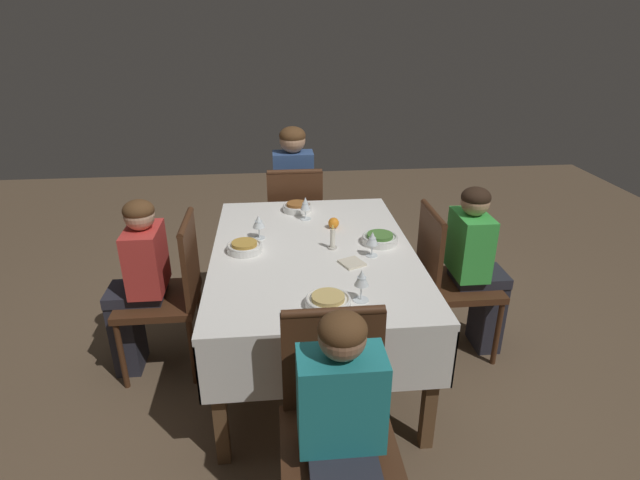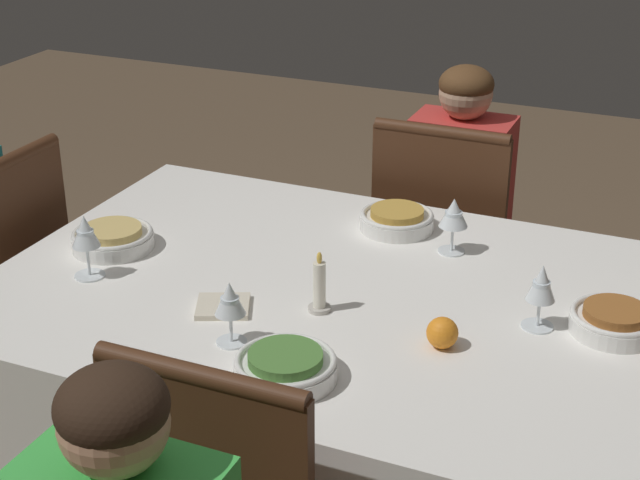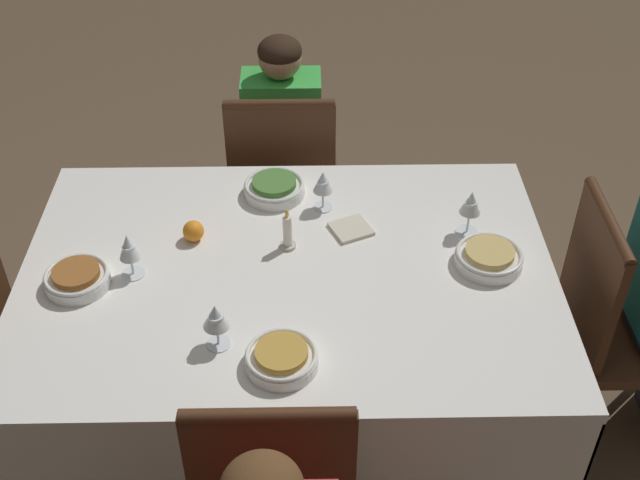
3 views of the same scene
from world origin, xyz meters
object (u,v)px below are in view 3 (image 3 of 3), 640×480
object	(u,v)px
chair_east	(620,318)
bowl_north	(274,188)
chair_north	(283,177)
person_child_green	(283,140)
bowl_east	(489,257)
dining_table	(288,291)
napkin_red_folded	(351,229)
bowl_south	(282,358)
wine_glass_north	(323,183)
wine_glass_west	(129,248)
bowl_west	(77,278)
orange_fruit	(193,231)
wine_glass_east	(471,205)
wine_glass_south	(216,318)
candle_centerpiece	(286,233)

from	to	relation	value
chair_east	bowl_north	distance (m)	1.18
chair_north	person_child_green	bearing A→B (deg)	-90.00
person_child_green	bowl_east	xyz separation A→B (m)	(0.63, -0.95, 0.18)
dining_table	napkin_red_folded	bearing A→B (deg)	43.28
bowl_east	bowl_north	xyz separation A→B (m)	(-0.65, 0.37, 0.00)
person_child_green	bowl_south	xyz separation A→B (m)	(0.02, -1.34, 0.18)
dining_table	wine_glass_north	world-z (taller)	wine_glass_north
chair_north	wine_glass_west	world-z (taller)	chair_north
bowl_west	bowl_east	xyz separation A→B (m)	(1.20, 0.07, -0.00)
chair_north	orange_fruit	size ratio (longest dim) A/B	14.02
chair_east	bowl_north	bearing A→B (deg)	70.75
chair_north	napkin_red_folded	bearing A→B (deg)	110.59
wine_glass_east	bowl_south	bearing A→B (deg)	-136.36
bowl_south	orange_fruit	world-z (taller)	orange_fruit
chair_north	bowl_north	size ratio (longest dim) A/B	4.56
chair_north	wine_glass_south	xyz separation A→B (m)	(-0.15, -1.10, 0.32)
bowl_north	chair_north	bearing A→B (deg)	88.06
bowl_west	bowl_north	distance (m)	0.71
chair_east	napkin_red_folded	size ratio (longest dim) A/B	6.17
chair_north	bowl_east	distance (m)	1.04
bowl_east	napkin_red_folded	bearing A→B (deg)	157.15
wine_glass_south	orange_fruit	distance (m)	0.46
wine_glass_north	candle_centerpiece	size ratio (longest dim) A/B	0.99
bowl_east	bowl_south	xyz separation A→B (m)	(-0.61, -0.39, 0.00)
person_child_green	orange_fruit	distance (m)	0.88
dining_table	bowl_west	bearing A→B (deg)	-174.88
candle_centerpiece	napkin_red_folded	world-z (taller)	candle_centerpiece
dining_table	candle_centerpiece	bearing A→B (deg)	92.15
dining_table	wine_glass_east	distance (m)	0.62
bowl_west	napkin_red_folded	xyz separation A→B (m)	(0.80, 0.24, -0.02)
bowl_west	wine_glass_north	world-z (taller)	wine_glass_north
wine_glass_west	wine_glass_north	xyz separation A→B (m)	(0.56, 0.32, -0.00)
wine_glass_south	napkin_red_folded	size ratio (longest dim) A/B	0.95
chair_north	bowl_north	world-z (taller)	chair_north
wine_glass_east	candle_centerpiece	size ratio (longest dim) A/B	1.09
orange_fruit	wine_glass_north	bearing A→B (deg)	21.29
dining_table	wine_glass_south	xyz separation A→B (m)	(-0.18, -0.30, 0.18)
candle_centerpiece	wine_glass_north	bearing A→B (deg)	59.76
bowl_east	candle_centerpiece	distance (m)	0.61
wine_glass_south	candle_centerpiece	size ratio (longest dim) A/B	1.00
wine_glass_south	chair_east	bearing A→B (deg)	13.65
wine_glass_south	napkin_red_folded	bearing A→B (deg)	51.96
wine_glass_east	napkin_red_folded	xyz separation A→B (m)	(-0.36, 0.02, -0.10)
bowl_north	candle_centerpiece	distance (m)	0.28
bowl_west	chair_north	bearing A→B (deg)	56.30
candle_centerpiece	napkin_red_folded	distance (m)	0.22
chair_east	bowl_south	world-z (taller)	chair_east
chair_north	bowl_south	bearing A→B (deg)	91.19
chair_north	bowl_south	size ratio (longest dim) A/B	4.82
bowl_west	bowl_north	xyz separation A→B (m)	(0.56, 0.44, -0.00)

